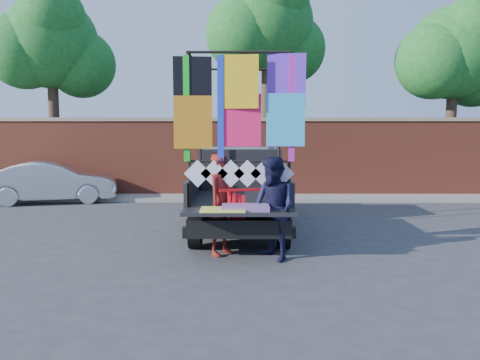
{
  "coord_description": "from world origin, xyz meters",
  "views": [
    {
      "loc": [
        0.14,
        -8.41,
        2.18
      ],
      "look_at": [
        0.11,
        0.08,
        1.28
      ],
      "focal_mm": 35.0,
      "sensor_mm": 36.0,
      "label": 1
    }
  ],
  "objects_px": {
    "pickup_truck": "(240,187)",
    "sedan": "(52,182)",
    "woman": "(222,204)",
    "man": "(273,208)"
  },
  "relations": [
    {
      "from": "pickup_truck",
      "to": "sedan",
      "type": "xyz_separation_m",
      "value": [
        -5.72,
        3.35,
        -0.26
      ]
    },
    {
      "from": "pickup_truck",
      "to": "man",
      "type": "bearing_deg",
      "value": -79.07
    },
    {
      "from": "pickup_truck",
      "to": "man",
      "type": "xyz_separation_m",
      "value": [
        0.58,
        -2.99,
        -0.01
      ]
    },
    {
      "from": "pickup_truck",
      "to": "sedan",
      "type": "bearing_deg",
      "value": 149.66
    },
    {
      "from": "sedan",
      "to": "man",
      "type": "relative_size",
      "value": 2.15
    },
    {
      "from": "sedan",
      "to": "woman",
      "type": "relative_size",
      "value": 2.09
    },
    {
      "from": "woman",
      "to": "man",
      "type": "height_order",
      "value": "woman"
    },
    {
      "from": "sedan",
      "to": "woman",
      "type": "height_order",
      "value": "woman"
    },
    {
      "from": "pickup_truck",
      "to": "woman",
      "type": "relative_size",
      "value": 3.09
    },
    {
      "from": "man",
      "to": "sedan",
      "type": "bearing_deg",
      "value": -168.15
    }
  ]
}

